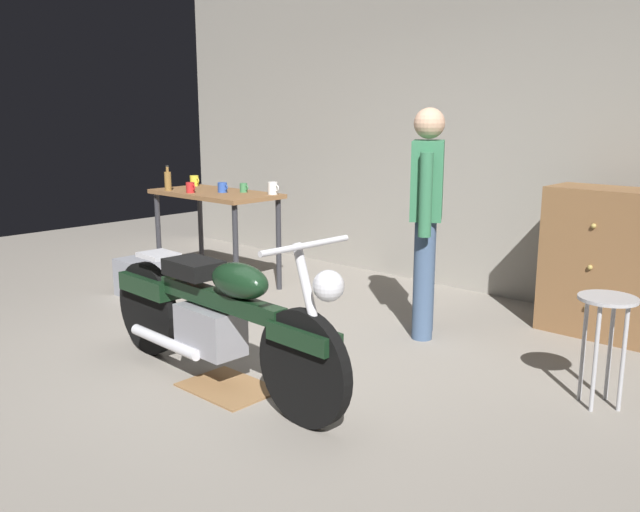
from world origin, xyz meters
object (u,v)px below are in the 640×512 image
object	(u,v)px
mug_blue_enamel	(223,187)
bottle	(168,180)
mug_yellow_tall	(194,181)
storage_bin	(142,278)
shop_stool	(606,321)
mug_green_speckled	(244,188)
mug_white_ceramic	(273,188)
motorcycle	(216,314)
wooden_dresser	(602,262)
mug_red_diner	(190,187)
person_standing	(426,212)

from	to	relation	value
mug_blue_enamel	bottle	size ratio (longest dim) A/B	0.50
mug_yellow_tall	bottle	bearing A→B (deg)	-70.33
mug_yellow_tall	storage_bin	bearing A→B (deg)	-66.56
shop_stool	mug_green_speckled	world-z (taller)	mug_green_speckled
bottle	storage_bin	bearing A→B (deg)	-63.51
storage_bin	mug_green_speckled	world-z (taller)	mug_green_speckled
mug_yellow_tall	mug_white_ceramic	bearing A→B (deg)	2.40
motorcycle	wooden_dresser	xyz separation A→B (m)	(1.33, 2.56, 0.10)
mug_white_ceramic	mug_red_diner	bearing A→B (deg)	-146.83
wooden_dresser	mug_green_speckled	world-z (taller)	wooden_dresser
person_standing	mug_green_speckled	world-z (taller)	person_standing
motorcycle	mug_green_speckled	bearing A→B (deg)	137.09
person_standing	mug_yellow_tall	xyz separation A→B (m)	(-2.88, 0.09, 0.03)
shop_stool	mug_white_ceramic	xyz separation A→B (m)	(-3.21, 0.49, 0.46)
bottle	mug_white_ceramic	bearing A→B (deg)	26.15
storage_bin	mug_yellow_tall	world-z (taller)	mug_yellow_tall
motorcycle	mug_white_ceramic	size ratio (longest dim) A/B	17.33
person_standing	mug_green_speckled	distance (m)	2.08
motorcycle	mug_green_speckled	world-z (taller)	motorcycle
person_standing	mug_red_diner	size ratio (longest dim) A/B	14.78
mug_blue_enamel	bottle	xyz separation A→B (m)	(-0.50, -0.26, 0.05)
mug_red_diner	mug_white_ceramic	bearing A→B (deg)	33.17
person_standing	bottle	size ratio (longest dim) A/B	6.93
mug_green_speckled	wooden_dresser	bearing A→B (deg)	15.63
motorcycle	wooden_dresser	world-z (taller)	wooden_dresser
storage_bin	mug_white_ceramic	xyz separation A→B (m)	(0.71, 0.97, 0.79)
storage_bin	mug_blue_enamel	size ratio (longest dim) A/B	3.64
shop_stool	bottle	size ratio (longest dim) A/B	2.66
mug_white_ceramic	mug_yellow_tall	bearing A→B (deg)	-177.60
wooden_dresser	mug_green_speckled	distance (m)	3.18
person_standing	bottle	bearing A→B (deg)	65.64
shop_stool	mug_yellow_tall	distance (m)	4.37
shop_stool	person_standing	bearing A→B (deg)	166.03
mug_blue_enamel	motorcycle	bearing A→B (deg)	-40.44
wooden_dresser	storage_bin	distance (m)	3.87
mug_red_diner	bottle	size ratio (longest dim) A/B	0.47
storage_bin	bottle	size ratio (longest dim) A/B	1.83
person_standing	mug_white_ceramic	size ratio (longest dim) A/B	13.21
mug_white_ceramic	bottle	bearing A→B (deg)	-153.85
shop_stool	bottle	xyz separation A→B (m)	(-4.17, 0.02, 0.50)
wooden_dresser	person_standing	bearing A→B (deg)	-136.23
mug_green_speckled	mug_yellow_tall	bearing A→B (deg)	178.16
wooden_dresser	mug_yellow_tall	xyz separation A→B (m)	(-3.83, -0.82, 0.40)
mug_white_ceramic	bottle	distance (m)	1.07
mug_white_ceramic	mug_red_diner	distance (m)	0.79
wooden_dresser	storage_bin	xyz separation A→B (m)	(-3.43, -1.75, -0.38)
wooden_dresser	mug_blue_enamel	xyz separation A→B (m)	(-3.18, -0.99, 0.40)
motorcycle	mug_white_ceramic	world-z (taller)	mug_white_ceramic
shop_stool	wooden_dresser	world-z (taller)	wooden_dresser
wooden_dresser	bottle	distance (m)	3.91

